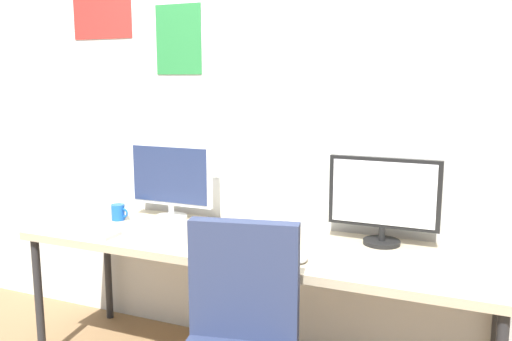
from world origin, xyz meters
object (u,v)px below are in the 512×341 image
keyboard_center (232,253)px  monitor_left (171,179)px  keyboard_left (86,232)px  computer_mouse (301,259)px  coffee_mug (118,212)px  monitor_right (383,198)px  desk (252,251)px  keyboard_right (422,280)px

keyboard_center → monitor_left: bearing=143.6°
keyboard_left → computer_mouse: (1.16, 0.03, 0.01)m
keyboard_center → computer_mouse: (0.32, 0.03, 0.01)m
computer_mouse → coffee_mug: size_ratio=0.91×
monitor_right → coffee_mug: size_ratio=5.03×
desk → keyboard_center: keyboard_center is taller
computer_mouse → coffee_mug: coffee_mug is taller
monitor_right → keyboard_center: monitor_right is taller
desk → keyboard_right: bearing=-15.3°
monitor_left → computer_mouse: bearing=-23.9°
keyboard_left → coffee_mug: (-0.03, 0.30, 0.04)m
desk → coffee_mug: bearing=175.3°
desk → keyboard_right: keyboard_right is taller
computer_mouse → coffee_mug: 1.22m
monitor_left → monitor_right: monitor_left is taller
keyboard_right → coffee_mug: 1.73m
monitor_right → keyboard_center: (-0.60, -0.44, -0.22)m
keyboard_right → computer_mouse: size_ratio=3.53×
monitor_left → computer_mouse: (0.92, -0.41, -0.22)m
monitor_left → coffee_mug: size_ratio=4.93×
keyboard_left → monitor_left: bearing=61.5°
desk → keyboard_right: size_ratio=7.03×
keyboard_center → keyboard_right: same height
keyboard_center → coffee_mug: (-0.87, 0.30, 0.04)m
monitor_left → coffee_mug: (-0.27, -0.14, -0.19)m
monitor_right → computer_mouse: size_ratio=5.55×
monitor_left → keyboard_left: size_ratio=1.50×
monitor_right → keyboard_left: size_ratio=1.53×
keyboard_left → keyboard_right: (1.68, 0.00, 0.00)m
desk → monitor_right: monitor_right is taller
coffee_mug → monitor_right: bearing=5.5°
keyboard_left → coffee_mug: size_ratio=3.29×
computer_mouse → coffee_mug: bearing=167.3°
monitor_right → coffee_mug: 1.48m
desk → coffee_mug: coffee_mug is taller
monitor_right → keyboard_left: (-1.44, -0.44, -0.22)m
computer_mouse → desk: bearing=148.8°
keyboard_left → computer_mouse: 1.16m
monitor_right → desk: bearing=-160.5°
desk → keyboard_left: keyboard_left is taller
keyboard_left → coffee_mug: 0.30m
desk → keyboard_center: bearing=-90.0°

